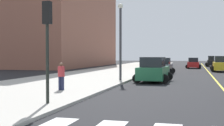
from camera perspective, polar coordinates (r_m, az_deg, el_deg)
The scene contains 11 objects.
sidewalk_kerb_west at distance 26.60m, azimuth -8.14°, elevation -3.26°, with size 10.00×120.00×0.15m, color #B2ADA3.
lane_divider_paint at distance 44.53m, azimuth 17.12°, elevation -1.45°, with size 0.16×80.00×0.01m, color yellow.
low_rise_brick_west at distance 63.64m, azimuth -10.03°, elevation 10.65°, with size 16.00×32.00×24.73m, color #925845.
car_red_nearest at distance 53.09m, azimuth 14.65°, elevation -0.07°, with size 2.55×4.02×1.78m.
car_yellow_second at distance 44.15m, azimuth 19.38°, elevation -0.23°, with size 2.98×4.73×2.10m.
car_black_third at distance 62.31m, azimuth 17.93°, elevation 0.25°, with size 2.88×4.56×2.02m.
car_green_fourth at distance 26.23m, azimuth 7.55°, elevation -1.34°, with size 3.03×4.75×2.09m.
car_gray_fifth at distance 36.97m, azimuth 9.23°, elevation -0.63°, with size 2.77×4.35×1.92m.
traffic_light_far_corner at distance 14.06m, azimuth -11.71°, elevation 5.65°, with size 0.36×0.41×4.49m.
pedestrian_walking_west at distance 19.07m, azimuth -9.25°, elevation -2.18°, with size 0.41×0.41×1.66m.
street_lamp at distance 26.30m, azimuth 1.55°, elevation 5.28°, with size 0.44×0.44×6.43m.
Camera 1 is at (-1.92, -4.43, 2.31)m, focal length 50.07 mm.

